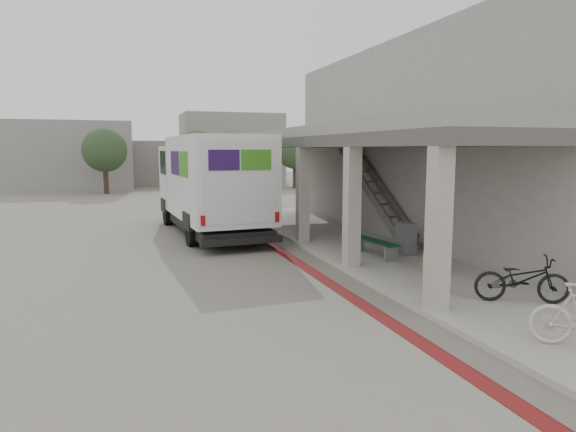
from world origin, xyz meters
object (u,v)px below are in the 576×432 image
object	(u,v)px
fedex_truck	(210,182)
bench	(374,244)
utility_cabinet	(406,238)
bicycle_black	(522,279)

from	to	relation	value
fedex_truck	bench	world-z (taller)	fedex_truck
fedex_truck	bench	distance (m)	7.47
utility_cabinet	bench	bearing A→B (deg)	176.56
fedex_truck	utility_cabinet	world-z (taller)	fedex_truck
utility_cabinet	bicycle_black	distance (m)	5.07
fedex_truck	bench	xyz separation A→B (m)	(3.81, -6.24, -1.53)
bench	bicycle_black	world-z (taller)	bicycle_black
fedex_truck	utility_cabinet	xyz separation A→B (m)	(4.85, -6.30, -1.39)
fedex_truck	bicycle_black	distance (m)	12.32
utility_cabinet	fedex_truck	bearing A→B (deg)	127.24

